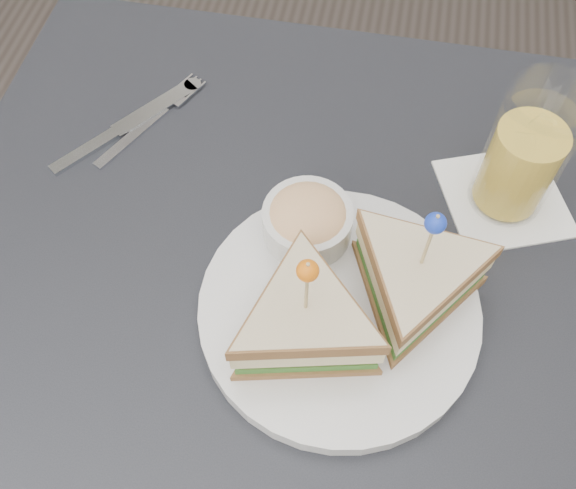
# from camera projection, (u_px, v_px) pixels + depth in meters

# --- Properties ---
(ground_plane) EXTENTS (3.50, 3.50, 0.00)m
(ground_plane) POSITION_uv_depth(u_px,v_px,m) (282.00, 447.00, 1.33)
(ground_plane) COLOR #3F3833
(table) EXTENTS (0.80, 0.80, 0.75)m
(table) POSITION_uv_depth(u_px,v_px,m) (278.00, 306.00, 0.76)
(table) COLOR black
(table) RESTS_ON ground
(plate_meal) EXTENTS (0.36, 0.36, 0.17)m
(plate_meal) POSITION_uv_depth(u_px,v_px,m) (350.00, 295.00, 0.63)
(plate_meal) COLOR silver
(plate_meal) RESTS_ON table
(cutlery_fork) EXTENTS (0.10, 0.17, 0.01)m
(cutlery_fork) POSITION_uv_depth(u_px,v_px,m) (156.00, 116.00, 0.81)
(cutlery_fork) COLOR silver
(cutlery_fork) RESTS_ON table
(cutlery_knife) EXTENTS (0.15, 0.19, 0.01)m
(cutlery_knife) POSITION_uv_depth(u_px,v_px,m) (122.00, 128.00, 0.80)
(cutlery_knife) COLOR silver
(cutlery_knife) RESTS_ON table
(drink_set) EXTENTS (0.17, 0.17, 0.17)m
(drink_set) POSITION_uv_depth(u_px,v_px,m) (523.00, 158.00, 0.68)
(drink_set) COLOR white
(drink_set) RESTS_ON table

